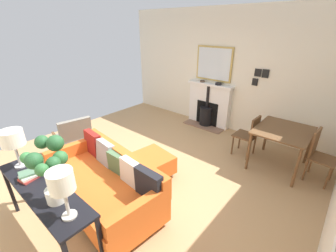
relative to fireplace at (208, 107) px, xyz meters
The scene contains 18 objects.
ground_plane 2.77m from the fireplace, ahead, with size 5.80×5.60×0.01m, color tan.
wall_left 0.97m from the fireplace, 135.30° to the left, with size 0.12×5.60×2.83m, color silver.
fireplace is the anchor object (origin of this frame).
mirror_over_mantel 1.09m from the fireplace, behind, with size 0.04×0.95×0.81m.
mantel_bowl_near 0.69m from the fireplace, 91.09° to the right, with size 0.12×0.12×0.04m.
mantel_bowl_far 0.69m from the fireplace, 91.19° to the left, with size 0.16×0.16×0.05m.
sofa 3.47m from the fireplace, ahead, with size 1.10×2.02×0.83m.
ottoman 2.58m from the fireplace, ahead, with size 0.66×0.72×0.40m.
armchair_accent 3.27m from the fireplace, 22.64° to the right, with size 0.77×0.70×0.81m.
console_table 4.25m from the fireplace, ahead, with size 0.40×1.69×0.76m.
table_lamp_near_end 4.29m from the fireplace, ahead, with size 0.27×0.27×0.51m.
table_lamp_far_end 4.40m from the fireplace, 13.28° to the left, with size 0.23×0.23×0.52m.
potted_plant 4.30m from the fireplace, ahead, with size 0.40×0.46×0.68m.
book_stack 4.24m from the fireplace, ahead, with size 0.29×0.22×0.08m.
dining_table 2.17m from the fireplace, 67.49° to the left, with size 1.01×0.87×0.76m.
dining_chair_near_fireplace 1.65m from the fireplace, 59.76° to the left, with size 0.41×0.41×0.85m.
dining_chair_by_back_wall 2.70m from the fireplace, 72.28° to the left, with size 0.43×0.43×0.90m.
photo_gallery_row 1.48m from the fireplace, 95.56° to the left, with size 0.02×0.32×0.37m.
Camera 1 is at (2.09, 2.55, 2.42)m, focal length 23.68 mm.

